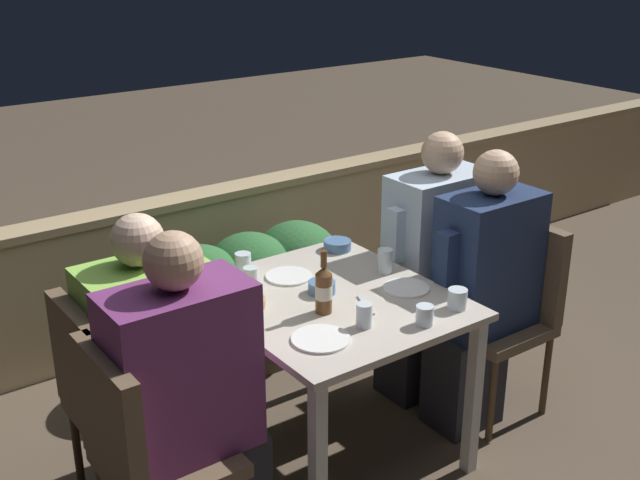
# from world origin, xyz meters

# --- Properties ---
(ground_plane) EXTENTS (16.00, 16.00, 0.00)m
(ground_plane) POSITION_xyz_m (0.00, 0.00, 0.00)
(ground_plane) COLOR brown
(parapet_wall) EXTENTS (9.00, 0.18, 0.78)m
(parapet_wall) POSITION_xyz_m (0.00, 1.35, 0.39)
(parapet_wall) COLOR tan
(parapet_wall) RESTS_ON ground_plane
(dining_table) EXTENTS (0.87, 0.98, 0.73)m
(dining_table) POSITION_xyz_m (0.00, 0.00, 0.63)
(dining_table) COLOR #BCB2A3
(dining_table) RESTS_ON ground_plane
(planter_hedge) EXTENTS (1.03, 0.47, 0.70)m
(planter_hedge) POSITION_xyz_m (0.13, 0.85, 0.39)
(planter_hedge) COLOR brown
(planter_hedge) RESTS_ON ground_plane
(chair_left_near) EXTENTS (0.42, 0.42, 0.89)m
(chair_left_near) POSITION_xyz_m (-0.92, -0.21, 0.54)
(chair_left_near) COLOR brown
(chair_left_near) RESTS_ON ground_plane
(person_purple_stripe) EXTENTS (0.52, 0.26, 1.24)m
(person_purple_stripe) POSITION_xyz_m (-0.73, -0.21, 0.62)
(person_purple_stripe) COLOR #282833
(person_purple_stripe) RESTS_ON ground_plane
(chair_left_far) EXTENTS (0.42, 0.42, 0.89)m
(chair_left_far) POSITION_xyz_m (-0.88, 0.16, 0.54)
(chair_left_far) COLOR brown
(chair_left_far) RESTS_ON ground_plane
(person_green_blouse) EXTENTS (0.51, 0.26, 1.18)m
(person_green_blouse) POSITION_xyz_m (-0.69, 0.16, 0.59)
(person_green_blouse) COLOR #282833
(person_green_blouse) RESTS_ON ground_plane
(chair_right_near) EXTENTS (0.42, 0.42, 0.89)m
(chair_right_near) POSITION_xyz_m (0.88, -0.17, 0.54)
(chair_right_near) COLOR brown
(chair_right_near) RESTS_ON ground_plane
(person_navy_jumper) EXTENTS (0.50, 0.26, 1.25)m
(person_navy_jumper) POSITION_xyz_m (0.68, -0.17, 0.63)
(person_navy_jumper) COLOR #282833
(person_navy_jumper) RESTS_ON ground_plane
(chair_right_far) EXTENTS (0.42, 0.42, 0.89)m
(chair_right_far) POSITION_xyz_m (0.89, 0.15, 0.54)
(chair_right_far) COLOR brown
(chair_right_far) RESTS_ON ground_plane
(person_blue_shirt) EXTENTS (0.52, 0.26, 1.26)m
(person_blue_shirt) POSITION_xyz_m (0.69, 0.15, 0.63)
(person_blue_shirt) COLOR #282833
(person_blue_shirt) RESTS_ON ground_plane
(beer_bottle) EXTENTS (0.07, 0.07, 0.25)m
(beer_bottle) POSITION_xyz_m (-0.10, -0.09, 0.82)
(beer_bottle) COLOR brown
(beer_bottle) RESTS_ON dining_table
(plate_0) EXTENTS (0.21, 0.21, 0.01)m
(plate_0) POSITION_xyz_m (-0.24, -0.26, 0.73)
(plate_0) COLOR white
(plate_0) RESTS_ON dining_table
(plate_1) EXTENTS (0.20, 0.20, 0.01)m
(plate_1) POSITION_xyz_m (-0.03, 0.26, 0.73)
(plate_1) COLOR white
(plate_1) RESTS_ON dining_table
(plate_2) EXTENTS (0.19, 0.19, 0.01)m
(plate_2) POSITION_xyz_m (0.29, -0.12, 0.73)
(plate_2) COLOR white
(plate_2) RESTS_ON dining_table
(bowl_0) EXTENTS (0.13, 0.13, 0.05)m
(bowl_0) POSITION_xyz_m (0.32, 0.38, 0.75)
(bowl_0) COLOR #4C709E
(bowl_0) RESTS_ON dining_table
(bowl_1) EXTENTS (0.11, 0.11, 0.05)m
(bowl_1) POSITION_xyz_m (-0.01, 0.05, 0.76)
(bowl_1) COLOR #4C709E
(bowl_1) RESTS_ON dining_table
(bowl_2) EXTENTS (0.12, 0.12, 0.03)m
(bowl_2) POSITION_xyz_m (-0.30, 0.12, 0.75)
(bowl_2) COLOR tan
(bowl_2) RESTS_ON dining_table
(glass_cup_0) EXTENTS (0.06, 0.06, 0.09)m
(glass_cup_0) POSITION_xyz_m (-0.05, -0.27, 0.77)
(glass_cup_0) COLOR silver
(glass_cup_0) RESTS_ON dining_table
(glass_cup_1) EXTENTS (0.07, 0.07, 0.10)m
(glass_cup_1) POSITION_xyz_m (-0.17, 0.39, 0.78)
(glass_cup_1) COLOR silver
(glass_cup_1) RESTS_ON dining_table
(glass_cup_2) EXTENTS (0.07, 0.07, 0.08)m
(glass_cup_2) POSITION_xyz_m (0.14, -0.39, 0.77)
(glass_cup_2) COLOR silver
(glass_cup_2) RESTS_ON dining_table
(glass_cup_3) EXTENTS (0.06, 0.06, 0.09)m
(glass_cup_3) POSITION_xyz_m (-0.22, 0.25, 0.77)
(glass_cup_3) COLOR silver
(glass_cup_3) RESTS_ON dining_table
(glass_cup_4) EXTENTS (0.08, 0.08, 0.08)m
(glass_cup_4) POSITION_xyz_m (0.33, -0.37, 0.77)
(glass_cup_4) COLOR silver
(glass_cup_4) RESTS_ON dining_table
(glass_cup_5) EXTENTS (0.06, 0.06, 0.10)m
(glass_cup_5) POSITION_xyz_m (0.33, 0.06, 0.78)
(glass_cup_5) COLOR silver
(glass_cup_5) RESTS_ON dining_table
(fork_0) EXTENTS (0.08, 0.17, 0.01)m
(fork_0) POSITION_xyz_m (0.06, -0.14, 0.73)
(fork_0) COLOR silver
(fork_0) RESTS_ON dining_table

